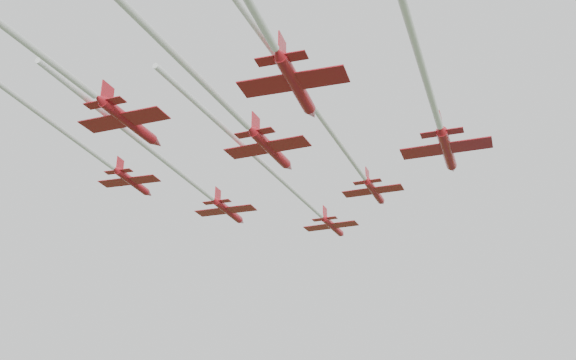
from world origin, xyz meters
The scene contains 8 objects.
jet_lead centered at (-5.03, 5.63, 56.70)m, with size 14.58×56.72×2.61m.
jet_row2_left centered at (-12.76, -7.94, 55.63)m, with size 15.46×46.86×2.66m.
jet_row2_right centered at (8.54, -6.47, 56.16)m, with size 15.42×56.62×2.46m.
jet_row3_left centered at (-12.98, -32.14, 55.60)m, with size 22.69×64.71×2.37m.
jet_row3_mid centered at (5.25, -27.83, 55.55)m, with size 16.62×63.58×2.94m.
jet_row3_right centered at (21.85, -11.62, 54.55)m, with size 14.75×45.55×2.96m.
jet_row4_left centered at (-3.47, -36.07, 54.93)m, with size 14.04×46.21×2.82m.
jet_row4_right centered at (17.18, -36.54, 53.97)m, with size 18.92×53.09×2.94m.
Camera 1 is at (40.60, -66.93, 24.18)m, focal length 40.00 mm.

